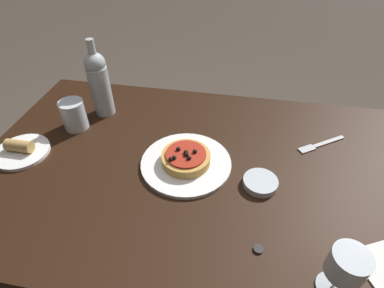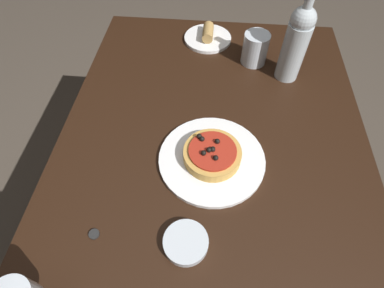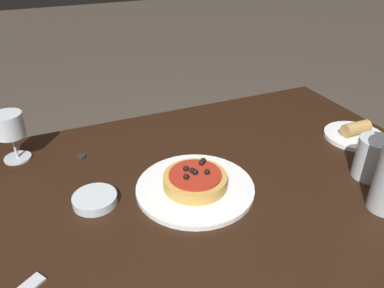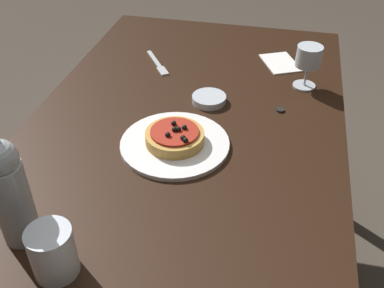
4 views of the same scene
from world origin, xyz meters
TOP-DOWN VIEW (x-y plane):
  - dining_table at (0.00, 0.00)m, footprint 1.49×0.87m
  - dinner_plate at (0.08, 0.00)m, footprint 0.28×0.28m
  - pizza at (0.08, 0.00)m, footprint 0.15×0.15m
  - wine_glass at (-0.31, 0.32)m, footprint 0.08×0.08m
  - wine_bottle at (0.44, -0.23)m, footprint 0.07×0.07m
  - water_cup at (0.51, -0.12)m, footprint 0.09×0.09m
  - side_bowl at (-0.15, 0.05)m, footprint 0.10×0.10m
  - fork at (-0.34, -0.17)m, footprint 0.17×0.12m
  - paper_napkin at (-0.45, 0.24)m, footprint 0.18×0.16m
  - bottle_cap at (-0.15, 0.26)m, footprint 0.02×0.02m

SIDE VIEW (x-z plane):
  - dining_table at x=0.00m, z-range 0.29..1.06m
  - paper_napkin at x=-0.45m, z-range 0.77..0.77m
  - fork at x=-0.34m, z-range 0.77..0.77m
  - bottle_cap at x=-0.15m, z-range 0.77..0.77m
  - dinner_plate at x=0.08m, z-range 0.77..0.78m
  - side_bowl at x=-0.15m, z-range 0.77..0.79m
  - pizza at x=0.08m, z-range 0.77..0.82m
  - water_cup at x=0.51m, z-range 0.77..0.87m
  - wine_glass at x=-0.31m, z-range 0.80..0.93m
  - wine_bottle at x=0.44m, z-range 0.75..1.04m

